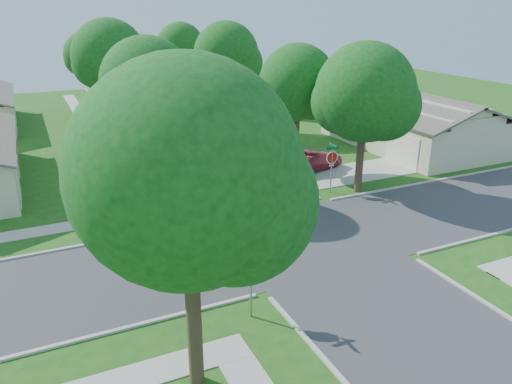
{
  "coord_description": "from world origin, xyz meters",
  "views": [
    {
      "loc": [
        -10.9,
        -18.51,
        10.55
      ],
      "look_at": [
        -1.03,
        2.79,
        1.6
      ],
      "focal_mm": 35.0,
      "sensor_mm": 36.0,
      "label": 1
    }
  ],
  "objects_px": {
    "house_ne_far": "(297,91)",
    "car_curb_east": "(198,134)",
    "stop_sign_ne": "(332,160)",
    "tree_w_near": "(149,89)",
    "stop_sign_sw": "(251,266)",
    "tree_ne_corner": "(365,97)",
    "car_curb_west": "(107,103)",
    "tree_e_mid": "(227,58)",
    "tree_e_far": "(181,49)",
    "tree_w_mid": "(111,60)",
    "house_ne_near": "(410,126)",
    "tree_sw_corner": "(189,183)",
    "tree_w_far": "(89,57)",
    "car_driveway": "(314,161)",
    "tree_e_near": "(298,86)"
  },
  "relations": [
    {
      "from": "house_ne_far",
      "to": "car_curb_east",
      "type": "height_order",
      "value": "house_ne_far"
    },
    {
      "from": "stop_sign_ne",
      "to": "tree_w_near",
      "type": "relative_size",
      "value": 0.33
    },
    {
      "from": "stop_sign_sw",
      "to": "tree_ne_corner",
      "type": "bearing_deg",
      "value": 38.84
    },
    {
      "from": "tree_ne_corner",
      "to": "car_curb_west",
      "type": "relative_size",
      "value": 1.8
    },
    {
      "from": "house_ne_far",
      "to": "stop_sign_sw",
      "type": "bearing_deg",
      "value": -121.55
    },
    {
      "from": "tree_e_mid",
      "to": "tree_e_far",
      "type": "distance_m",
      "value": 13.0
    },
    {
      "from": "tree_w_near",
      "to": "tree_ne_corner",
      "type": "height_order",
      "value": "tree_w_near"
    },
    {
      "from": "tree_e_mid",
      "to": "tree_w_mid",
      "type": "distance_m",
      "value": 9.4
    },
    {
      "from": "stop_sign_sw",
      "to": "house_ne_near",
      "type": "bearing_deg",
      "value": 37.18
    },
    {
      "from": "tree_sw_corner",
      "to": "tree_w_mid",
      "type": "bearing_deg",
      "value": 84.3
    },
    {
      "from": "tree_w_near",
      "to": "tree_w_far",
      "type": "bearing_deg",
      "value": 90.01
    },
    {
      "from": "car_driveway",
      "to": "stop_sign_ne",
      "type": "bearing_deg",
      "value": 146.24
    },
    {
      "from": "stop_sign_sw",
      "to": "tree_e_far",
      "type": "xyz_separation_m",
      "value": [
        9.45,
        38.71,
        3.95
      ]
    },
    {
      "from": "tree_e_far",
      "to": "tree_ne_corner",
      "type": "height_order",
      "value": "tree_e_far"
    },
    {
      "from": "tree_e_near",
      "to": "tree_sw_corner",
      "type": "distance_m",
      "value": 20.12
    },
    {
      "from": "tree_e_far",
      "to": "tree_w_mid",
      "type": "distance_m",
      "value": 16.05
    },
    {
      "from": "tree_e_mid",
      "to": "tree_e_far",
      "type": "bearing_deg",
      "value": 90.02
    },
    {
      "from": "tree_e_near",
      "to": "house_ne_far",
      "type": "xyz_separation_m",
      "value": [
        11.24,
        19.99,
        -4.13
      ]
    },
    {
      "from": "stop_sign_sw",
      "to": "tree_w_near",
      "type": "bearing_deg",
      "value": 89.77
    },
    {
      "from": "stop_sign_ne",
      "to": "tree_w_far",
      "type": "relative_size",
      "value": 0.37
    },
    {
      "from": "tree_e_near",
      "to": "car_driveway",
      "type": "xyz_separation_m",
      "value": [
        1.25,
        -0.31,
        -4.97
      ]
    },
    {
      "from": "tree_ne_corner",
      "to": "house_ne_near",
      "type": "xyz_separation_m",
      "value": [
        9.63,
        6.79,
        -4.08
      ]
    },
    {
      "from": "stop_sign_sw",
      "to": "stop_sign_ne",
      "type": "bearing_deg",
      "value": 45.0
    },
    {
      "from": "stop_sign_ne",
      "to": "house_ne_far",
      "type": "relative_size",
      "value": 0.22
    },
    {
      "from": "car_curb_east",
      "to": "house_ne_far",
      "type": "bearing_deg",
      "value": 33.01
    },
    {
      "from": "tree_ne_corner",
      "to": "house_ne_far",
      "type": "xyz_separation_m",
      "value": [
        9.63,
        24.79,
        -4.08
      ]
    },
    {
      "from": "tree_w_far",
      "to": "car_curb_west",
      "type": "height_order",
      "value": "tree_w_far"
    },
    {
      "from": "tree_e_far",
      "to": "tree_ne_corner",
      "type": "distance_m",
      "value": 29.85
    },
    {
      "from": "stop_sign_sw",
      "to": "tree_w_far",
      "type": "bearing_deg",
      "value": 89.93
    },
    {
      "from": "tree_e_mid",
      "to": "tree_w_near",
      "type": "bearing_deg",
      "value": -128.08
    },
    {
      "from": "tree_w_near",
      "to": "house_ne_near",
      "type": "distance_m",
      "value": 21.24
    },
    {
      "from": "stop_sign_sw",
      "to": "car_curb_west",
      "type": "distance_m",
      "value": 39.99
    },
    {
      "from": "tree_e_near",
      "to": "tree_w_near",
      "type": "relative_size",
      "value": 0.92
    },
    {
      "from": "tree_ne_corner",
      "to": "house_ne_far",
      "type": "relative_size",
      "value": 0.64
    },
    {
      "from": "tree_sw_corner",
      "to": "car_driveway",
      "type": "bearing_deg",
      "value": 49.43
    },
    {
      "from": "stop_sign_sw",
      "to": "car_curb_east",
      "type": "distance_m",
      "value": 23.99
    },
    {
      "from": "house_ne_near",
      "to": "car_curb_east",
      "type": "bearing_deg",
      "value": 153.05
    },
    {
      "from": "tree_e_mid",
      "to": "house_ne_near",
      "type": "distance_m",
      "value": 15.77
    },
    {
      "from": "stop_sign_ne",
      "to": "tree_w_near",
      "type": "height_order",
      "value": "tree_w_near"
    },
    {
      "from": "tree_w_far",
      "to": "tree_sw_corner",
      "type": "bearing_deg",
      "value": -93.89
    },
    {
      "from": "stop_sign_sw",
      "to": "tree_e_far",
      "type": "height_order",
      "value": "tree_e_far"
    },
    {
      "from": "tree_sw_corner",
      "to": "car_driveway",
      "type": "distance_m",
      "value": 21.4
    },
    {
      "from": "tree_e_mid",
      "to": "house_ne_near",
      "type": "height_order",
      "value": "tree_e_mid"
    },
    {
      "from": "house_ne_far",
      "to": "tree_w_near",
      "type": "bearing_deg",
      "value": -135.91
    },
    {
      "from": "house_ne_far",
      "to": "car_curb_west",
      "type": "distance_m",
      "value": 20.2
    },
    {
      "from": "tree_w_near",
      "to": "tree_ne_corner",
      "type": "distance_m",
      "value": 12.02
    },
    {
      "from": "tree_e_near",
      "to": "house_ne_near",
      "type": "bearing_deg",
      "value": 10.04
    },
    {
      "from": "car_curb_east",
      "to": "tree_ne_corner",
      "type": "bearing_deg",
      "value": -72.47
    },
    {
      "from": "tree_e_far",
      "to": "house_ne_far",
      "type": "height_order",
      "value": "tree_e_far"
    },
    {
      "from": "stop_sign_sw",
      "to": "tree_e_near",
      "type": "xyz_separation_m",
      "value": [
        9.45,
        13.71,
        3.61
      ]
    }
  ]
}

